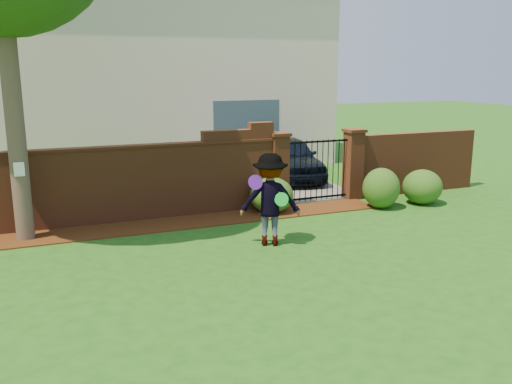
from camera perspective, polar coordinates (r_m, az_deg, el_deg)
name	(u,v)px	position (r m, az deg, el deg)	size (l,w,h in m)	color
ground	(249,271)	(9.62, -0.75, -8.21)	(80.00, 80.00, 0.01)	#1F5214
mulch_bed	(154,226)	(12.41, -10.57, -3.48)	(11.10, 1.08, 0.03)	#3B1D0A
brick_wall	(99,184)	(12.68, -16.05, 0.82)	(8.70, 0.31, 2.16)	brown
brick_wall_return	(414,163)	(16.05, 16.15, 2.96)	(4.00, 0.25, 1.70)	brown
pillar_left	(279,169)	(13.84, 2.38, 2.40)	(0.50, 0.50, 1.88)	brown
pillar_right	(353,164)	(14.88, 10.11, 2.95)	(0.50, 0.50, 1.88)	brown
iron_gate	(317,170)	(14.34, 6.38, 2.29)	(1.78, 0.03, 1.60)	black
driveway	(258,175)	(18.05, 0.22, 1.78)	(3.20, 8.00, 0.01)	slate
house	(154,76)	(20.81, -10.63, 11.77)	(12.40, 6.40, 6.30)	beige
car	(290,159)	(17.20, 3.59, 3.48)	(1.60, 3.96, 1.35)	black
paper_notice	(19,169)	(11.73, -23.49, 2.18)	(0.20, 0.01, 0.28)	white
shrub_left	(272,195)	(13.27, 1.64, -0.33)	(1.06, 1.06, 0.87)	#1D4E17
shrub_middle	(381,188)	(14.05, 12.93, 0.39)	(0.93, 0.93, 1.02)	#1D4E17
shrub_right	(422,187)	(14.78, 16.98, 0.52)	(1.01, 1.01, 0.90)	#1D4E17
man	(270,200)	(10.72, 1.44, -0.84)	(1.19, 0.68, 1.84)	gray
frisbee_purple	(255,182)	(10.42, -0.06, 1.03)	(0.29, 0.29, 0.03)	#661CB3
frisbee_green	(282,199)	(10.52, 2.69, -0.77)	(0.27, 0.27, 0.03)	green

